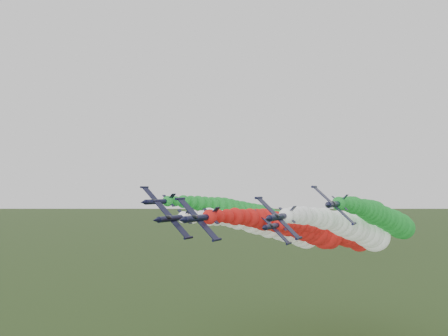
{
  "coord_description": "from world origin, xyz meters",
  "views": [
    {
      "loc": [
        34.16,
        -66.2,
        44.4
      ],
      "look_at": [
        -4.77,
        8.58,
        48.52
      ],
      "focal_mm": 35.0,
      "sensor_mm": 36.0,
      "label": 1
    }
  ],
  "objects_px": {
    "jet_outer_left": "(257,216)",
    "jet_outer_right": "(387,219)",
    "jet_lead": "(305,230)",
    "jet_inner_right": "(356,229)",
    "jet_inner_left": "(280,229)",
    "jet_trail": "(341,234)"
  },
  "relations": [
    {
      "from": "jet_outer_left",
      "to": "jet_outer_right",
      "type": "xyz_separation_m",
      "value": [
        38.53,
        1.37,
        -0.01
      ]
    },
    {
      "from": "jet_lead",
      "to": "jet_inner_right",
      "type": "bearing_deg",
      "value": 35.62
    },
    {
      "from": "jet_inner_right",
      "to": "jet_outer_left",
      "type": "distance_m",
      "value": 32.5
    },
    {
      "from": "jet_inner_left",
      "to": "jet_lead",
      "type": "bearing_deg",
      "value": -27.68
    },
    {
      "from": "jet_outer_left",
      "to": "jet_outer_right",
      "type": "height_order",
      "value": "jet_outer_left"
    },
    {
      "from": "jet_inner_left",
      "to": "jet_outer_left",
      "type": "distance_m",
      "value": 15.83
    },
    {
      "from": "jet_outer_right",
      "to": "jet_outer_left",
      "type": "bearing_deg",
      "value": -177.96
    },
    {
      "from": "jet_outer_right",
      "to": "jet_lead",
      "type": "bearing_deg",
      "value": -138.62
    },
    {
      "from": "jet_inner_right",
      "to": "jet_outer_right",
      "type": "relative_size",
      "value": 1.01
    },
    {
      "from": "jet_trail",
      "to": "jet_inner_left",
      "type": "bearing_deg",
      "value": -124.12
    },
    {
      "from": "jet_inner_right",
      "to": "jet_outer_left",
      "type": "bearing_deg",
      "value": 168.36
    },
    {
      "from": "jet_outer_right",
      "to": "jet_trail",
      "type": "distance_m",
      "value": 16.67
    },
    {
      "from": "jet_outer_left",
      "to": "jet_inner_left",
      "type": "bearing_deg",
      "value": -42.28
    },
    {
      "from": "jet_inner_left",
      "to": "jet_inner_right",
      "type": "relative_size",
      "value": 0.99
    },
    {
      "from": "jet_inner_left",
      "to": "jet_inner_right",
      "type": "xyz_separation_m",
      "value": [
        20.21,
        3.94,
        0.42
      ]
    },
    {
      "from": "jet_inner_left",
      "to": "jet_outer_right",
      "type": "height_order",
      "value": "jet_outer_right"
    },
    {
      "from": "jet_inner_right",
      "to": "jet_outer_right",
      "type": "xyz_separation_m",
      "value": [
        6.79,
        7.91,
        2.37
      ]
    },
    {
      "from": "jet_outer_right",
      "to": "jet_trail",
      "type": "xyz_separation_m",
      "value": [
        -14.13,
        7.14,
        -5.2
      ]
    },
    {
      "from": "jet_inner_left",
      "to": "jet_inner_right",
      "type": "height_order",
      "value": "jet_inner_right"
    },
    {
      "from": "jet_lead",
      "to": "jet_inner_right",
      "type": "height_order",
      "value": "jet_inner_right"
    },
    {
      "from": "jet_lead",
      "to": "jet_inner_left",
      "type": "distance_m",
      "value": 9.6
    },
    {
      "from": "jet_inner_left",
      "to": "jet_outer_right",
      "type": "bearing_deg",
      "value": 23.7
    }
  ]
}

